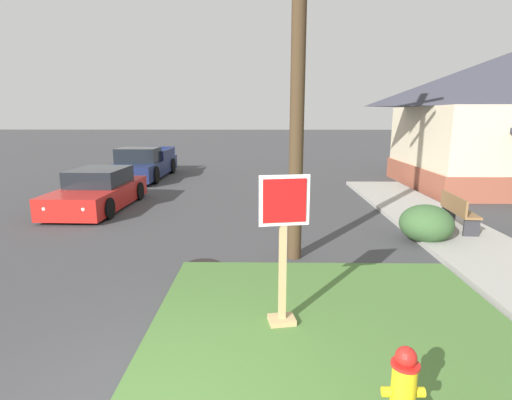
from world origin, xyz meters
The scene contains 10 objects.
grass_corner_patch centered at (2.09, 1.71, 0.04)m, with size 5.07×5.11×0.08m, color #477033.
sidewalk_strip centered at (5.83, 5.77, 0.06)m, with size 2.20×16.23×0.12m, color #9E9B93.
fire_hydrant centered at (2.38, 0.00, 0.48)m, with size 0.38×0.34×0.85m.
stop_sign centered at (1.38, 1.93, 1.07)m, with size 0.67×0.34×2.10m.
manhole_cover centered at (-0.07, 4.30, 0.01)m, with size 0.70×0.70×0.02m, color black.
parked_sedan_red centered at (-4.14, 9.28, 0.54)m, with size 1.99×4.39×1.25m.
pickup_truck_navy centered at (-4.50, 15.43, 0.62)m, with size 2.13×5.49×1.48m.
street_bench centered at (6.01, 6.65, 0.59)m, with size 0.50×1.56×0.85m.
utility_pole centered at (1.77, 4.78, 4.52)m, with size 1.80×0.28×8.61m.
shrub_by_curb centered at (4.93, 5.88, 0.44)m, with size 1.22×1.22×0.89m, color #37592F.
Camera 1 is at (1.10, -3.17, 2.92)m, focal length 28.03 mm.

